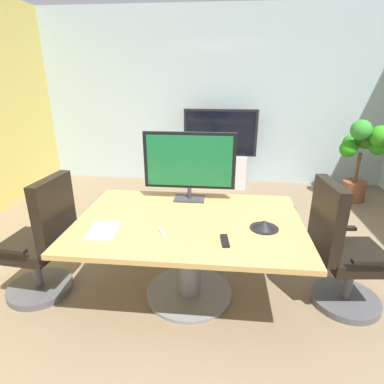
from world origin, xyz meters
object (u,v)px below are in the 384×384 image
at_px(office_chair_right, 342,257).
at_px(tv_monitor, 189,163).
at_px(office_chair_left, 42,248).
at_px(potted_plant, 362,151).
at_px(conference_phone, 264,225).
at_px(wall_display_unit, 219,161).
at_px(conference_table, 189,240).
at_px(remote_control, 225,241).

distance_m(office_chair_right, tv_monitor, 1.51).
bearing_deg(office_chair_left, tv_monitor, 120.22).
distance_m(office_chair_right, potted_plant, 2.71).
bearing_deg(potted_plant, conference_phone, -123.44).
bearing_deg(wall_display_unit, office_chair_left, -115.57).
height_order(conference_table, tv_monitor, tv_monitor).
relative_size(office_chair_right, conference_phone, 4.95).
bearing_deg(potted_plant, office_chair_left, -143.85).
bearing_deg(remote_control, conference_table, 124.88).
bearing_deg(wall_display_unit, remote_control, -88.32).
xyz_separation_m(office_chair_left, wall_display_unit, (1.45, 3.02, -0.01)).
distance_m(tv_monitor, potted_plant, 3.11).
height_order(office_chair_left, conference_phone, office_chair_left).
height_order(conference_table, potted_plant, potted_plant).
bearing_deg(conference_phone, wall_display_unit, 97.48).
distance_m(conference_phone, remote_control, 0.38).
height_order(office_chair_right, wall_display_unit, wall_display_unit).
bearing_deg(potted_plant, conference_table, -132.74).
xyz_separation_m(tv_monitor, wall_display_unit, (0.24, 2.46, -0.65)).
bearing_deg(remote_control, office_chair_right, 12.60).
height_order(conference_table, remote_control, remote_control).
height_order(office_chair_right, tv_monitor, tv_monitor).
bearing_deg(office_chair_left, office_chair_right, 97.88).
distance_m(potted_plant, conference_phone, 3.09).
distance_m(office_chair_left, wall_display_unit, 3.35).
height_order(office_chair_left, office_chair_right, same).
xyz_separation_m(office_chair_left, office_chair_right, (2.50, 0.11, 0.00)).
bearing_deg(conference_phone, potted_plant, 56.56).
relative_size(office_chair_right, potted_plant, 0.88).
bearing_deg(tv_monitor, conference_phone, -40.66).
xyz_separation_m(tv_monitor, remote_control, (0.34, -0.78, -0.35)).
distance_m(conference_table, wall_display_unit, 2.93).
bearing_deg(remote_control, conference_phone, 31.27).
bearing_deg(conference_table, office_chair_left, -175.17).
xyz_separation_m(wall_display_unit, remote_control, (0.10, -3.25, 0.30)).
xyz_separation_m(tv_monitor, conference_phone, (0.64, -0.55, -0.33)).
height_order(wall_display_unit, conference_phone, wall_display_unit).
height_order(conference_table, wall_display_unit, wall_display_unit).
relative_size(conference_table, conference_phone, 8.31).
distance_m(office_chair_left, office_chair_right, 2.50).
bearing_deg(tv_monitor, potted_plant, 40.93).
bearing_deg(office_chair_right, tv_monitor, 65.06).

